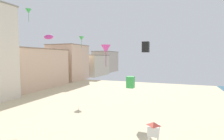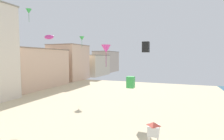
# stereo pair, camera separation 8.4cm
# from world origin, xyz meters

# --- Properties ---
(boardwalk_hotel_mid) EXTENTS (13.47, 19.70, 11.59)m
(boardwalk_hotel_mid) POSITION_xyz_m (-29.34, 38.50, 5.80)
(boardwalk_hotel_mid) COLOR beige
(boardwalk_hotel_mid) RESTS_ON ground
(boardwalk_hotel_far) EXTENTS (12.36, 13.28, 13.97)m
(boardwalk_hotel_far) POSITION_xyz_m (-29.34, 57.56, 6.99)
(boardwalk_hotel_far) COLOR beige
(boardwalk_hotel_far) RESTS_ON ground
(boardwalk_hotel_distant) EXTENTS (15.22, 17.91, 10.16)m
(boardwalk_hotel_distant) POSITION_xyz_m (-29.34, 75.40, 5.09)
(boardwalk_hotel_distant) COLOR beige
(boardwalk_hotel_distant) RESTS_ON ground
(boardwalk_hotel_furthest) EXTENTS (10.50, 19.11, 12.63)m
(boardwalk_hotel_furthest) POSITION_xyz_m (-29.34, 97.13, 6.32)
(boardwalk_hotel_furthest) COLOR #C6B29E
(boardwalk_hotel_furthest) RESTS_ON ground
(lifeguard_stand) EXTENTS (1.10, 1.10, 2.55)m
(lifeguard_stand) POSITION_xyz_m (9.75, 15.76, 1.84)
(lifeguard_stand) COLOR white
(lifeguard_stand) RESTS_ON ground
(kite_green_box) EXTENTS (1.09, 1.09, 1.71)m
(kite_green_box) POSITION_xyz_m (5.43, 23.22, 5.34)
(kite_green_box) COLOR green
(kite_green_delta) EXTENTS (1.28, 1.28, 2.90)m
(kite_green_delta) POSITION_xyz_m (-12.15, 39.05, 14.04)
(kite_green_delta) COLOR green
(kite_magenta_delta) EXTENTS (1.55, 1.55, 3.52)m
(kite_magenta_delta) POSITION_xyz_m (1.10, 24.11, 10.38)
(kite_magenta_delta) COLOR #DB3D9E
(kite_magenta_parafoil) EXTENTS (2.22, 0.62, 0.86)m
(kite_magenta_parafoil) POSITION_xyz_m (-11.77, 25.98, 12.99)
(kite_magenta_parafoil) COLOR #DB3D9E
(kite_black_box) EXTENTS (0.96, 0.96, 1.51)m
(kite_black_box) POSITION_xyz_m (7.58, 23.31, 10.49)
(kite_black_box) COLOR black
(kite_green_delta_2) EXTENTS (0.84, 0.84, 1.92)m
(kite_green_delta_2) POSITION_xyz_m (-9.52, 19.06, 16.01)
(kite_green_delta_2) COLOR green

